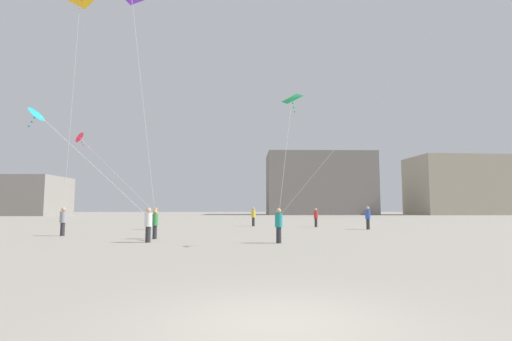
% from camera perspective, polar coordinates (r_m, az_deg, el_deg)
% --- Properties ---
extents(ground_plane, '(300.00, 300.00, 0.00)m').
position_cam_1_polar(ground_plane, '(6.45, 3.09, -21.45)').
color(ground_plane, '#9E9689').
extents(person_in_yellow, '(0.39, 0.39, 1.80)m').
position_cam_1_polar(person_in_yellow, '(37.47, -0.39, -6.65)').
color(person_in_yellow, '#2D2D33').
rests_on(person_in_yellow, ground_plane).
extents(person_in_orange, '(0.39, 0.39, 1.77)m').
position_cam_1_polar(person_in_orange, '(32.86, -14.49, -6.67)').
color(person_in_orange, '#2D2D33').
rests_on(person_in_orange, ground_plane).
extents(person_in_teal, '(0.38, 0.38, 1.74)m').
position_cam_1_polar(person_in_teal, '(19.80, 3.34, -7.81)').
color(person_in_teal, '#2D2D33').
rests_on(person_in_teal, ground_plane).
extents(person_in_green, '(0.36, 0.36, 1.66)m').
position_cam_1_polar(person_in_green, '(23.13, -14.57, -7.42)').
color(person_in_green, '#2D2D33').
rests_on(person_in_green, ground_plane).
extents(person_in_white, '(0.38, 0.38, 1.77)m').
position_cam_1_polar(person_in_white, '(20.91, -15.48, -7.46)').
color(person_in_white, '#2D2D33').
rests_on(person_in_white, ground_plane).
extents(person_in_red, '(0.37, 0.37, 1.72)m').
position_cam_1_polar(person_in_red, '(36.20, 8.76, -6.70)').
color(person_in_red, '#2D2D33').
rests_on(person_in_red, ground_plane).
extents(person_in_grey, '(0.39, 0.39, 1.80)m').
position_cam_1_polar(person_in_grey, '(27.62, -26.40, -6.52)').
color(person_in_grey, '#2D2D33').
rests_on(person_in_grey, ground_plane).
extents(person_in_blue, '(0.41, 0.41, 1.86)m').
position_cam_1_polar(person_in_blue, '(33.24, 16.05, -6.53)').
color(person_in_blue, '#2D2D33').
rests_on(person_in_blue, ground_plane).
extents(kite_cyan_diamond, '(5.66, 1.92, 5.45)m').
position_cam_1_polar(kite_cyan_diamond, '(21.99, -29.26, 7.15)').
color(kite_cyan_diamond, '#1EB2C6').
extents(kite_violet_delta, '(2.34, 1.02, 13.49)m').
position_cam_1_polar(kite_violet_delta, '(26.49, -17.66, 22.44)').
color(kite_violet_delta, purple).
extents(kite_amber_delta, '(1.89, 1.58, 14.34)m').
position_cam_1_polar(kite_amber_delta, '(29.44, -24.32, 21.82)').
color(kite_amber_delta, yellow).
extents(kite_crimson_diamond, '(7.16, 1.29, 6.88)m').
position_cam_1_polar(kite_crimson_diamond, '(36.23, -24.39, 4.38)').
color(kite_crimson_diamond, red).
extents(kite_emerald_delta, '(1.46, 1.87, 6.76)m').
position_cam_1_polar(kite_emerald_delta, '(21.88, 5.22, 10.17)').
color(kite_emerald_delta, green).
extents(building_left_hall, '(23.81, 13.91, 8.71)m').
position_cam_1_polar(building_left_hall, '(103.75, -32.59, -3.16)').
color(building_left_hall, gray).
rests_on(building_left_hall, ground_plane).
extents(building_centre_hall, '(26.35, 15.52, 15.39)m').
position_cam_1_polar(building_centre_hall, '(100.75, 9.17, -2.00)').
color(building_centre_hall, gray).
rests_on(building_centre_hall, ground_plane).
extents(building_right_hall, '(26.61, 15.58, 14.36)m').
position_cam_1_polar(building_right_hall, '(110.29, 28.20, -1.98)').
color(building_right_hall, '#A39984').
rests_on(building_right_hall, ground_plane).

